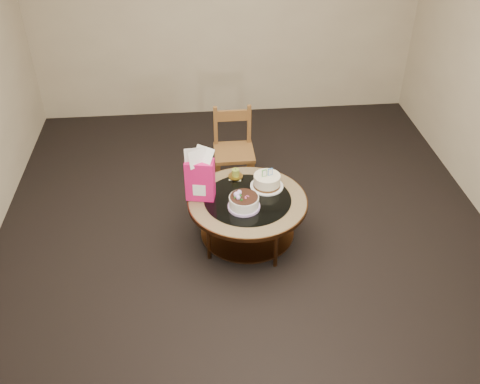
{
  "coord_description": "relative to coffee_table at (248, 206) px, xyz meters",
  "views": [
    {
      "loc": [
        -0.4,
        -3.59,
        3.16
      ],
      "look_at": [
        -0.06,
        0.02,
        0.52
      ],
      "focal_mm": 40.0,
      "sensor_mm": 36.0,
      "label": 1
    }
  ],
  "objects": [
    {
      "name": "ground",
      "position": [
        -0.0,
        0.0,
        -0.38
      ],
      "size": [
        5.0,
        5.0,
        0.0
      ],
      "primitive_type": "plane",
      "color": "black",
      "rests_on": "ground"
    },
    {
      "name": "room_walls",
      "position": [
        -0.0,
        0.0,
        1.16
      ],
      "size": [
        4.52,
        5.02,
        2.61
      ],
      "color": "tan",
      "rests_on": "ground"
    },
    {
      "name": "gift_bag",
      "position": [
        -0.39,
        0.06,
        0.31
      ],
      "size": [
        0.26,
        0.21,
        0.47
      ],
      "rotation": [
        0.0,
        0.0,
        -0.2
      ],
      "color": "#DA1464",
      "rests_on": "coffee_table"
    },
    {
      "name": "pillar_candle",
      "position": [
        -0.07,
        0.33,
        0.11
      ],
      "size": [
        0.13,
        0.13,
        0.1
      ],
      "rotation": [
        0.0,
        0.0,
        -0.21
      ],
      "color": "#EAD260",
      "rests_on": "coffee_table"
    },
    {
      "name": "dining_chair",
      "position": [
        -0.05,
        0.86,
        0.04
      ],
      "size": [
        0.38,
        0.38,
        0.83
      ],
      "rotation": [
        0.0,
        0.0,
        0.0
      ],
      "color": "brown",
      "rests_on": "ground"
    },
    {
      "name": "coffee_table",
      "position": [
        0.0,
        0.0,
        0.0
      ],
      "size": [
        1.02,
        1.02,
        0.46
      ],
      "color": "#543018",
      "rests_on": "ground"
    },
    {
      "name": "cream_cake",
      "position": [
        0.19,
        0.16,
        0.14
      ],
      "size": [
        0.29,
        0.29,
        0.18
      ],
      "rotation": [
        0.0,
        0.0,
        0.26
      ],
      "color": "white",
      "rests_on": "coffee_table"
    },
    {
      "name": "decorated_cake",
      "position": [
        -0.04,
        -0.11,
        0.13
      ],
      "size": [
        0.27,
        0.27,
        0.16
      ],
      "rotation": [
        0.0,
        0.0,
        0.43
      ],
      "color": "#C29EE0",
      "rests_on": "coffee_table"
    }
  ]
}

